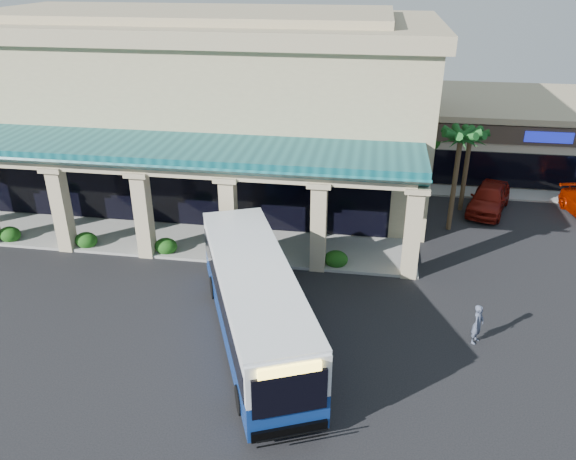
# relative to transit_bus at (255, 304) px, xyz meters

# --- Properties ---
(ground) EXTENTS (110.00, 110.00, 0.00)m
(ground) POSITION_rel_transit_bus_xyz_m (0.37, 1.00, -1.69)
(ground) COLOR black
(main_building) EXTENTS (30.80, 14.80, 11.35)m
(main_building) POSITION_rel_transit_bus_xyz_m (-7.63, 17.00, 3.99)
(main_building) COLOR tan
(main_building) RESTS_ON ground
(arcade) EXTENTS (30.00, 6.20, 5.70)m
(arcade) POSITION_rel_transit_bus_xyz_m (-7.63, 7.80, 1.16)
(arcade) COLOR #0D4850
(arcade) RESTS_ON ground
(strip_mall) EXTENTS (22.50, 12.50, 4.90)m
(strip_mall) POSITION_rel_transit_bus_xyz_m (18.37, 25.00, 0.76)
(strip_mall) COLOR beige
(strip_mall) RESTS_ON ground
(palm_0) EXTENTS (2.40, 2.40, 6.60)m
(palm_0) POSITION_rel_transit_bus_xyz_m (8.87, 12.00, 1.61)
(palm_0) COLOR #134817
(palm_0) RESTS_ON ground
(palm_1) EXTENTS (2.40, 2.40, 5.80)m
(palm_1) POSITION_rel_transit_bus_xyz_m (9.87, 15.00, 1.21)
(palm_1) COLOR #134817
(palm_1) RESTS_ON ground
(broadleaf_tree) EXTENTS (2.60, 2.60, 4.81)m
(broadleaf_tree) POSITION_rel_transit_bus_xyz_m (7.87, 20.00, 0.72)
(broadleaf_tree) COLOR #15440F
(broadleaf_tree) RESTS_ON ground
(transit_bus) EXTENTS (7.28, 12.24, 3.38)m
(transit_bus) POSITION_rel_transit_bus_xyz_m (0.00, 0.00, 0.00)
(transit_bus) COLOR navy
(transit_bus) RESTS_ON ground
(pedestrian) EXTENTS (0.67, 0.75, 1.73)m
(pedestrian) POSITION_rel_transit_bus_xyz_m (8.90, 1.19, -0.82)
(pedestrian) COLOR #454C62
(pedestrian) RESTS_ON ground
(car_silver) EXTENTS (3.57, 5.44, 1.72)m
(car_silver) POSITION_rel_transit_bus_xyz_m (11.51, 15.08, -0.83)
(car_silver) COLOR maroon
(car_silver) RESTS_ON ground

